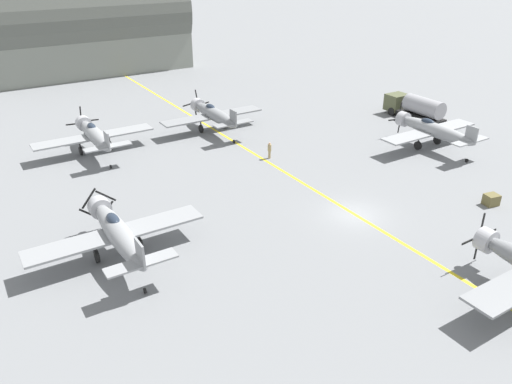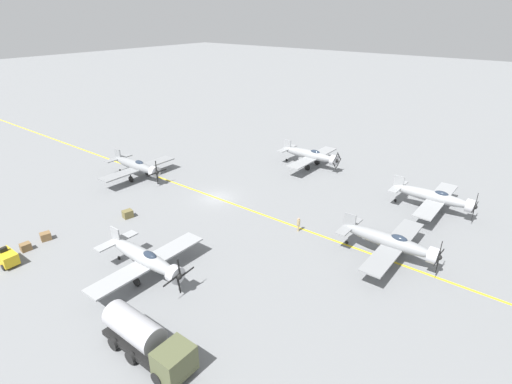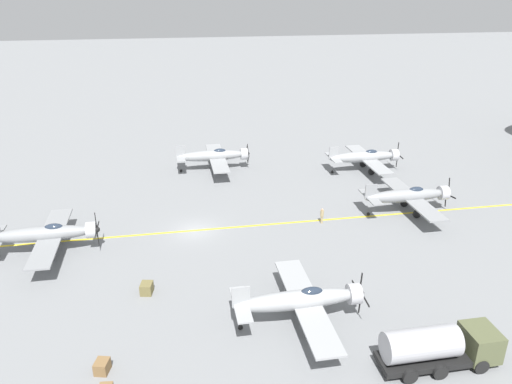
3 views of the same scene
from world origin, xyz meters
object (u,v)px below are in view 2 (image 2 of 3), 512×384
airplane_near_center (137,166)px  supply_crate_by_tanker (128,214)px  supply_crate_mid_lane (26,247)px  supply_crate_outboard (46,236)px  airplane_mid_left (311,155)px  ground_crew_walking (298,224)px  fuel_tanker (147,340)px  airplane_mid_right (146,258)px  airplane_far_left (434,197)px  airplane_far_center (391,242)px  tow_tractor (6,257)px

airplane_near_center → supply_crate_by_tanker: airplane_near_center is taller
supply_crate_mid_lane → supply_crate_by_tanker: bearing=168.4°
airplane_near_center → supply_crate_outboard: size_ratio=11.73×
airplane_mid_left → supply_crate_mid_lane: airplane_mid_left is taller
airplane_mid_left → supply_crate_outboard: airplane_mid_left is taller
airplane_mid_left → ground_crew_walking: size_ratio=7.15×
supply_crate_outboard → fuel_tanker: bearing=81.4°
supply_crate_by_tanker → supply_crate_mid_lane: 11.17m
airplane_mid_right → ground_crew_walking: airplane_mid_right is taller
airplane_mid_left → supply_crate_outboard: bearing=-16.8°
airplane_mid_left → ground_crew_walking: 20.66m
airplane_far_left → supply_crate_by_tanker: 37.33m
airplane_mid_left → airplane_mid_right: bearing=4.9°
airplane_far_center → airplane_mid_right: bearing=-50.6°
airplane_near_center → supply_crate_outboard: bearing=12.6°
tow_tractor → supply_crate_mid_lane: bearing=-152.9°
airplane_far_center → airplane_mid_right: 23.67m
airplane_mid_left → tow_tractor: size_ratio=4.62×
supply_crate_mid_lane → supply_crate_outboard: bearing=-169.4°
airplane_near_center → supply_crate_mid_lane: size_ratio=12.34×
fuel_tanker → ground_crew_walking: size_ratio=4.76×
fuel_tanker → ground_crew_walking: fuel_tanker is taller
fuel_tanker → supply_crate_mid_lane: bearing=-92.7°
fuel_tanker → supply_crate_outboard: (-3.31, -21.78, -1.08)m
supply_crate_mid_lane → airplane_far_left: bearing=138.9°
tow_tractor → fuel_tanker: bearing=93.6°
airplane_mid_right → supply_crate_by_tanker: (-5.98, -11.40, -1.55)m
tow_tractor → supply_crate_by_tanker: tow_tractor is taller
airplane_far_left → supply_crate_mid_lane: airplane_far_left is taller
fuel_tanker → ground_crew_walking: (-21.85, -1.16, -0.59)m
airplane_near_center → fuel_tanker: airplane_near_center is taller
airplane_mid_left → fuel_tanker: airplane_mid_left is taller
airplane_near_center → supply_crate_mid_lane: bearing=11.4°
supply_crate_mid_lane → airplane_mid_left: bearing=164.7°
fuel_tanker → supply_crate_outboard: bearing=-98.6°
airplane_far_left → airplane_far_center: 13.36m
fuel_tanker → supply_crate_by_tanker: 22.56m
airplane_mid_left → airplane_near_center: airplane_near_center is taller
supply_crate_mid_lane → supply_crate_outboard: 2.35m
ground_crew_walking → supply_crate_by_tanker: ground_crew_walking is taller
fuel_tanker → supply_crate_mid_lane: size_ratio=8.23×
tow_tractor → supply_crate_mid_lane: 2.58m
airplane_mid_left → supply_crate_by_tanker: bearing=-16.7°
airplane_near_center → supply_crate_mid_lane: airplane_near_center is taller
supply_crate_outboard → airplane_near_center: bearing=-159.1°
fuel_tanker → supply_crate_mid_lane: 21.40m
airplane_mid_left → airplane_far_center: size_ratio=1.00×
airplane_far_center → ground_crew_walking: 10.24m
airplane_mid_left → supply_crate_outboard: (36.89, -11.19, -1.59)m
airplane_mid_left → airplane_far_center: airplane_far_center is taller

